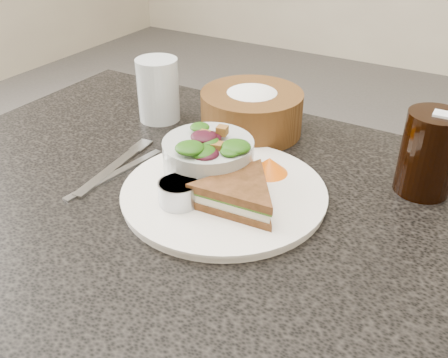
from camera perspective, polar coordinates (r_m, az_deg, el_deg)
name	(u,v)px	position (r m, az deg, el deg)	size (l,w,h in m)	color
dinner_plate	(224,193)	(0.71, 0.00, -1.64)	(0.29, 0.29, 0.01)	white
sandwich	(239,195)	(0.66, 1.77, -1.79)	(0.14, 0.14, 0.04)	brown
salad_bowl	(208,152)	(0.72, -1.81, 3.11)	(0.13, 0.13, 0.08)	#AAB0AC
dressing_ramekin	(179,193)	(0.67, -5.18, -1.59)	(0.06, 0.06, 0.03)	#A0A5AD
orange_wedge	(269,166)	(0.74, 5.20, 1.54)	(0.06, 0.06, 0.03)	#FA6108
fork	(112,169)	(0.79, -12.73, 1.11)	(0.02, 0.17, 0.00)	#A3A3A3
knife	(116,174)	(0.78, -12.29, 0.58)	(0.01, 0.19, 0.00)	#A8AAAB
bread_basket	(252,105)	(0.88, 3.18, 8.43)	(0.18, 0.18, 0.10)	#513216
cola_glass	(430,150)	(0.75, 22.44, 3.11)	(0.08, 0.08, 0.13)	black
water_glass	(158,90)	(0.93, -7.53, 10.06)	(0.08, 0.08, 0.11)	silver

